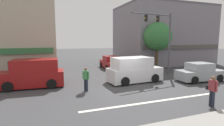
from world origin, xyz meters
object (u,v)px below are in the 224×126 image
Objects in this scene: street_tree at (157,37)px; sedan_crossing_center at (200,73)px; utility_pole_far_right at (164,35)px; pedestrian_mid_crossing at (86,78)px; van_parked_curbside at (33,74)px; utility_pole_near_left at (11,36)px; van_approaching_near at (134,70)px; sedan_waiting_far at (110,63)px; pedestrian_foreground_with_bag at (212,89)px; traffic_light_mast at (163,34)px.

street_tree is 1.34× the size of sedan_crossing_center.
utility_pole_far_right is 4.85× the size of pedestrian_mid_crossing.
street_tree is 0.70× the size of utility_pole_far_right.
van_parked_curbside is 13.77m from sedan_crossing_center.
pedestrian_mid_crossing is (5.30, -5.62, -2.93)m from utility_pole_near_left.
street_tree is at bearing 32.00° from pedestrian_mid_crossing.
pedestrian_mid_crossing is (-4.38, -1.31, -0.06)m from van_approaching_near.
utility_pole_near_left reaches higher than street_tree.
utility_pole_far_right is at bearing -13.88° from sedan_waiting_far.
sedan_waiting_far is at bearing 16.61° from utility_pole_near_left.
utility_pole_far_right is at bearing 64.21° from pedestrian_foreground_with_bag.
van_approaching_near is 2.83× the size of pedestrian_mid_crossing.
traffic_light_mast is at bearing 71.57° from pedestrian_foreground_with_bag.
pedestrian_mid_crossing is (-11.59, -7.03, -3.25)m from utility_pole_far_right.
sedan_crossing_center is at bearing 48.23° from pedestrian_foreground_with_bag.
pedestrian_foreground_with_bag is (11.04, -10.71, -2.93)m from utility_pole_near_left.
street_tree is 8.14m from van_approaching_near.
van_parked_curbside is at bearing 140.60° from pedestrian_foreground_with_bag.
utility_pole_far_right is (1.50, 0.72, 0.26)m from street_tree.
utility_pole_near_left is at bearing -175.24° from utility_pole_far_right.
pedestrian_foreground_with_bag is (9.23, -7.58, -0.05)m from van_parked_curbside.
van_parked_curbside is at bearing -177.28° from traffic_light_mast.
utility_pole_far_right is at bearing 77.65° from sedan_crossing_center.
street_tree is at bearing 41.19° from van_approaching_near.
pedestrian_foreground_with_bag is at bearing -131.77° from sedan_crossing_center.
sedan_crossing_center is 6.37m from pedestrian_foreground_with_bag.
pedestrian_foreground_with_bag is at bearing -108.43° from traffic_light_mast.
street_tree is at bearing -24.61° from sedan_waiting_far.
sedan_crossing_center is (-0.11, -6.64, -3.23)m from street_tree.
street_tree reaches higher than pedestrian_mid_crossing.
utility_pole_far_right reaches higher than sedan_waiting_far.
traffic_light_mast is at bearing -57.88° from sedan_waiting_far.
van_approaching_near is at bearing 163.66° from sedan_crossing_center.
utility_pole_far_right is at bearing 25.68° from street_tree.
sedan_waiting_far is 10.33m from sedan_crossing_center.
sedan_waiting_far is 2.48× the size of pedestrian_foreground_with_bag.
traffic_light_mast is at bearing 23.30° from van_approaching_near.
sedan_crossing_center is 9.99m from pedestrian_mid_crossing.
pedestrian_mid_crossing is at bearing -46.66° from utility_pole_near_left.
van_approaching_near reaches higher than pedestrian_foreground_with_bag.
traffic_light_mast is (-1.64, -3.25, 0.24)m from street_tree.
pedestrian_foreground_with_bag is at bearing -86.64° from sedan_waiting_far.
street_tree is 1.20× the size of van_approaching_near.
traffic_light_mast is at bearing -10.55° from utility_pole_near_left.
pedestrian_mid_crossing is at bearing -160.10° from traffic_light_mast.
street_tree is at bearing 89.02° from sedan_crossing_center.
utility_pole_far_right is at bearing 51.65° from traffic_light_mast.
traffic_light_mast is at bearing -116.81° from street_tree.
utility_pole_far_right is 1.31× the size of traffic_light_mast.
pedestrian_mid_crossing is (-9.98, 0.34, 0.24)m from sedan_crossing_center.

